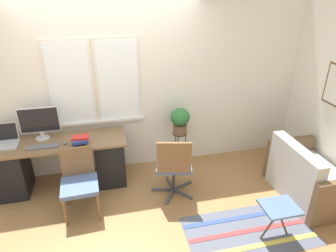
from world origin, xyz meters
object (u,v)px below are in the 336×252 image
folding_stool (279,209)px  keyboard (43,147)px  couch_loveseat (308,179)px  potted_plant (180,119)px  desk_chair_wooden (79,180)px  plant_stand (180,138)px  mouse (65,143)px  office_chair_swivel (174,165)px  laptop (6,140)px  book_stack (80,140)px  monitor (40,122)px

folding_stool → keyboard: bearing=151.0°
couch_loveseat → potted_plant: bearing=53.8°
desk_chair_wooden → plant_stand: desk_chair_wooden is taller
mouse → plant_stand: 1.67m
mouse → office_chair_swivel: bearing=-18.3°
mouse → laptop: bearing=167.2°
mouse → book_stack: size_ratio=0.29×
monitor → office_chair_swivel: monitor is taller
laptop → couch_loveseat: laptop is taller
couch_loveseat → potted_plant: (-1.50, 1.10, 0.55)m
couch_loveseat → plant_stand: size_ratio=1.88×
monitor → keyboard: monitor is taller
mouse → desk_chair_wooden: bearing=-71.8°
office_chair_swivel → folding_stool: (0.96, -1.01, -0.08)m
monitor → mouse: size_ratio=7.69×
plant_stand → desk_chair_wooden: bearing=-155.2°
potted_plant → mouse: bearing=-173.0°
mouse → office_chair_swivel: size_ratio=0.07×
potted_plant → keyboard: bearing=-173.5°
mouse → desk_chair_wooden: 0.58m
book_stack → mouse: bearing=166.3°
mouse → folding_stool: 2.79m
keyboard → couch_loveseat: couch_loveseat is taller
desk_chair_wooden → mouse: bearing=105.5°
laptop → office_chair_swivel: 2.25m
couch_loveseat → plant_stand: bearing=53.8°
mouse → couch_loveseat: (3.14, -0.90, -0.46)m
potted_plant → laptop: bearing=-179.3°
desk_chair_wooden → potted_plant: 1.68m
laptop → mouse: size_ratio=4.37×
desk_chair_wooden → potted_plant: size_ratio=2.10×
monitor → plant_stand: 2.01m
mouse → monitor: bearing=143.2°
office_chair_swivel → folding_stool: 1.40m
keyboard → office_chair_swivel: bearing=-14.8°
desk_chair_wooden → book_stack: bearing=82.4°
mouse → couch_loveseat: 3.30m
keyboard → plant_stand: size_ratio=0.67×
folding_stool → book_stack: bearing=146.5°
desk_chair_wooden → office_chair_swivel: bearing=-1.6°
mouse → folding_stool: size_ratio=0.15×
monitor → keyboard: (0.04, -0.26, -0.24)m
book_stack → couch_loveseat: bearing=-16.1°
mouse → plant_stand: mouse is taller
plant_stand → folding_stool: size_ratio=1.33×
folding_stool → desk_chair_wooden: bearing=155.6°
book_stack → folding_stool: book_stack is taller
monitor → mouse: bearing=-36.8°
office_chair_swivel → couch_loveseat: (1.76, -0.44, -0.21)m
keyboard → plant_stand: bearing=6.5°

